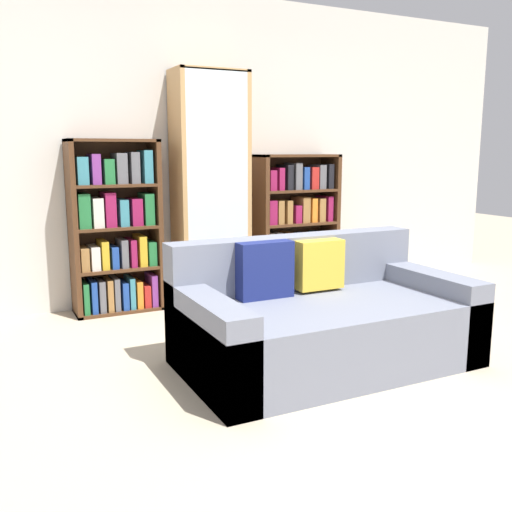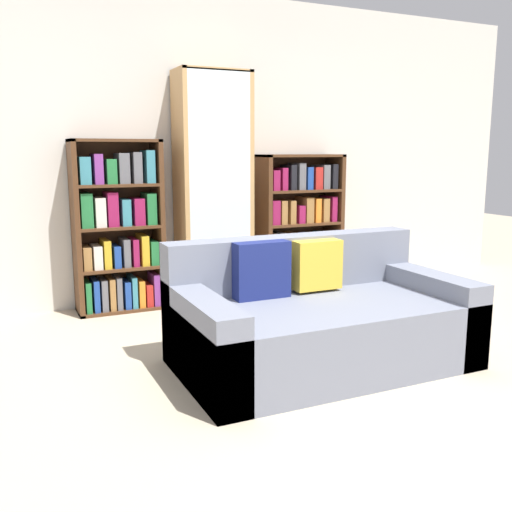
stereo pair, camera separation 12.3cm
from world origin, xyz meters
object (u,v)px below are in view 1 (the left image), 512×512
object	(u,v)px
couch	(322,321)
bookshelf_right	(296,226)
bookshelf_left	(116,230)
wine_bottle	(301,297)
display_cabinet	(210,190)

from	to	relation	value
couch	bookshelf_right	bearing A→B (deg)	64.63
bookshelf_left	wine_bottle	world-z (taller)	bookshelf_left
display_cabinet	wine_bottle	distance (m)	1.26
couch	display_cabinet	distance (m)	1.90
couch	bookshelf_right	xyz separation A→B (m)	(0.84, 1.78, 0.35)
bookshelf_left	bookshelf_right	bearing A→B (deg)	0.01
display_cabinet	bookshelf_left	bearing A→B (deg)	178.95
bookshelf_left	couch	bearing A→B (deg)	-63.54
bookshelf_left	wine_bottle	size ratio (longest dim) A/B	3.54
couch	bookshelf_left	xyz separation A→B (m)	(-0.88, 1.78, 0.41)
bookshelf_right	wine_bottle	world-z (taller)	bookshelf_right
couch	wine_bottle	world-z (taller)	couch
bookshelf_left	wine_bottle	xyz separation A→B (m)	(1.28, -0.85, -0.52)
couch	bookshelf_left	size ratio (longest dim) A/B	1.26
couch	display_cabinet	xyz separation A→B (m)	(-0.04, 1.76, 0.72)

